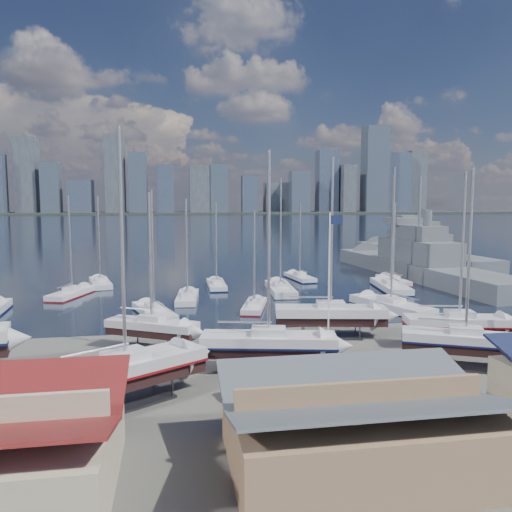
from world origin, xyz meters
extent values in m
plane|color=#605E59|center=(0.00, -10.00, 0.00)|extent=(1400.00, 1400.00, 0.00)
cube|color=#1A253D|center=(0.00, 300.00, -0.15)|extent=(1400.00, 600.00, 0.40)
cube|color=#2D332D|center=(0.00, 560.00, 1.10)|extent=(1400.00, 80.00, 2.20)
cube|color=#595E66|center=(-168.55, 559.47, 44.11)|extent=(22.49, 24.47, 83.83)
cube|color=#3D4756|center=(-141.97, 552.31, 30.18)|extent=(19.55, 21.83, 55.97)
cube|color=#475166|center=(-111.19, 558.58, 20.77)|extent=(26.03, 30.49, 37.14)
cube|color=#595E66|center=(-70.96, 546.95, 46.02)|extent=(21.60, 16.58, 87.63)
cube|color=#3D4756|center=(-45.38, 548.38, 36.00)|extent=(19.42, 28.42, 67.60)
cube|color=#475166|center=(-15.00, 551.59, 29.25)|extent=(20.24, 23.80, 54.09)
cube|color=#595E66|center=(25.78, 548.33, 29.20)|extent=(24.62, 19.72, 54.00)
cube|color=#3D4756|center=(47.64, 546.55, 30.18)|extent=(20.75, 17.93, 55.97)
cube|color=#475166|center=(84.09, 544.87, 23.71)|extent=(18.36, 16.25, 43.03)
cube|color=#595E66|center=(120.24, 563.78, 20.05)|extent=(28.49, 22.03, 35.69)
cube|color=#3D4756|center=(145.71, 546.00, 26.75)|extent=(23.34, 17.87, 49.11)
cube|color=#475166|center=(184.98, 560.84, 40.18)|extent=(25.35, 19.79, 75.95)
cube|color=#595E66|center=(208.39, 554.33, 31.04)|extent=(17.00, 27.45, 57.67)
cube|color=#3D4756|center=(245.53, 554.25, 55.22)|extent=(29.28, 24.05, 106.04)
cube|color=#475166|center=(277.54, 563.71, 39.40)|extent=(30.82, 28.37, 74.41)
cube|color=#595E66|center=(307.39, 565.54, 40.94)|extent=(21.74, 17.03, 77.48)
cube|color=#8C6B4C|center=(0.00, -26.00, 1.50)|extent=(12.00, 8.00, 3.00)
cube|color=slate|center=(0.00, -26.00, 3.54)|extent=(12.60, 8.40, 1.27)
cube|color=#2D2D33|center=(-11.34, -16.71, 0.08)|extent=(6.12, 5.21, 0.16)
cube|color=black|center=(-11.34, -16.71, 1.61)|extent=(9.91, 7.59, 0.82)
cube|color=silver|center=(-11.34, -16.71, 2.43)|extent=(10.15, 7.95, 0.82)
cube|color=maroon|center=(-11.34, -16.71, 2.05)|extent=(10.25, 8.03, 0.16)
cube|color=silver|center=(-11.34, -16.71, 3.09)|extent=(3.08, 2.83, 0.50)
cylinder|color=#B2B2B7|center=(-11.34, -16.71, 9.74)|extent=(0.22, 0.22, 13.80)
cube|color=#2D2D33|center=(-10.21, -5.30, 0.08)|extent=(4.76, 3.84, 0.16)
cube|color=black|center=(-10.21, -5.30, 1.52)|extent=(7.80, 5.47, 0.63)
cube|color=silver|center=(-10.21, -5.30, 2.15)|extent=(7.97, 5.76, 0.63)
cube|color=silver|center=(-10.21, -5.30, 2.71)|extent=(2.37, 2.12, 0.50)
cylinder|color=#B2B2B7|center=(-10.21, -5.30, 7.79)|extent=(0.22, 0.22, 10.65)
cube|color=#2D2D33|center=(-1.65, -12.33, 0.08)|extent=(5.74, 3.50, 0.16)
cube|color=black|center=(-1.65, -12.33, 1.59)|extent=(10.00, 4.26, 0.78)
cube|color=silver|center=(-1.65, -12.33, 2.37)|extent=(10.08, 4.66, 0.78)
cube|color=#0C133F|center=(-1.65, -12.33, 2.01)|extent=(10.18, 4.71, 0.16)
cube|color=silver|center=(-1.65, -12.33, 3.01)|extent=(2.72, 2.10, 0.50)
cylinder|color=#B2B2B7|center=(-1.65, -12.33, 9.32)|extent=(0.22, 0.22, 13.13)
cube|color=#2D2D33|center=(5.74, -3.96, 0.08)|extent=(5.86, 3.49, 0.16)
cube|color=black|center=(5.74, -3.96, 1.60)|extent=(10.26, 4.18, 0.80)
cube|color=silver|center=(5.74, -3.96, 2.40)|extent=(10.33, 4.59, 0.80)
cube|color=silver|center=(5.74, -3.96, 3.05)|extent=(2.76, 2.11, 0.50)
cylinder|color=#B2B2B7|center=(5.74, -3.96, 9.54)|extent=(0.22, 0.22, 13.48)
cube|color=#2D2D33|center=(12.87, -13.99, 0.08)|extent=(5.44, 4.17, 0.16)
cube|color=black|center=(12.87, -13.99, 1.56)|extent=(9.04, 5.79, 0.72)
cube|color=silver|center=(12.87, -13.99, 2.28)|extent=(9.20, 6.13, 0.72)
cube|color=#0C133F|center=(12.87, -13.99, 1.95)|extent=(9.29, 6.19, 0.14)
cube|color=silver|center=(12.87, -13.99, 2.89)|extent=(2.68, 2.33, 0.50)
cylinder|color=#B2B2B7|center=(12.87, -13.99, 8.71)|extent=(0.22, 0.22, 12.13)
cube|color=#2D2D33|center=(15.51, -8.93, 0.08)|extent=(5.32, 3.25, 0.16)
cube|color=black|center=(15.51, -8.93, 1.56)|extent=(9.27, 3.97, 0.72)
cube|color=silver|center=(15.51, -8.93, 2.28)|extent=(9.35, 4.34, 0.72)
cube|color=maroon|center=(15.51, -8.93, 1.95)|extent=(9.44, 4.39, 0.14)
cube|color=silver|center=(15.51, -8.93, 2.89)|extent=(2.52, 1.95, 0.50)
cylinder|color=#B2B2B7|center=(15.51, -8.93, 8.73)|extent=(0.22, 0.22, 12.18)
cube|color=black|center=(-21.49, 20.83, -0.24)|extent=(4.93, 9.40, 0.73)
cube|color=silver|center=(-21.49, 20.83, 0.49)|extent=(5.30, 9.52, 0.73)
cube|color=maroon|center=(-21.49, 20.83, 0.15)|extent=(5.35, 9.61, 0.15)
cube|color=silver|center=(-21.49, 20.83, 1.11)|extent=(2.18, 2.66, 0.50)
cylinder|color=#B2B2B7|center=(-21.49, 20.83, 7.05)|extent=(0.22, 0.22, 12.39)
cube|color=black|center=(-18.97, 28.78, -0.24)|extent=(4.20, 9.45, 0.74)
cube|color=silver|center=(-18.97, 28.78, 0.49)|extent=(4.58, 9.54, 0.74)
cube|color=silver|center=(-18.97, 28.78, 1.11)|extent=(2.02, 2.59, 0.50)
cylinder|color=#B2B2B7|center=(-18.97, 28.78, 7.07)|extent=(0.22, 0.22, 12.41)
cube|color=black|center=(-10.49, 7.37, -0.25)|extent=(4.93, 9.70, 0.76)
cube|color=silver|center=(-10.49, 7.37, 0.50)|extent=(5.31, 9.82, 0.76)
cube|color=#0C133F|center=(-10.49, 7.37, 0.16)|extent=(5.36, 9.92, 0.15)
cube|color=silver|center=(-10.49, 7.37, 1.13)|extent=(2.21, 2.73, 0.50)
cylinder|color=#B2B2B7|center=(-10.49, 7.37, 7.27)|extent=(0.22, 0.22, 12.77)
cube|color=black|center=(-6.64, 15.25, -0.23)|extent=(2.90, 9.00, 0.71)
cube|color=silver|center=(-6.64, 15.25, 0.47)|extent=(3.27, 9.03, 0.71)
cube|color=silver|center=(-6.64, 15.25, 1.08)|extent=(1.68, 2.34, 0.50)
cylinder|color=#B2B2B7|center=(-6.64, 15.25, 6.80)|extent=(0.22, 0.22, 11.94)
cube|color=black|center=(-2.15, 24.46, -0.23)|extent=(2.14, 8.62, 0.69)
cube|color=silver|center=(-2.15, 24.46, 0.46)|extent=(2.51, 8.62, 0.69)
cube|color=#0C133F|center=(-2.15, 24.46, 0.15)|extent=(2.53, 8.71, 0.14)
cube|color=silver|center=(-2.15, 24.46, 1.06)|extent=(1.47, 2.17, 0.50)
cylinder|color=#B2B2B7|center=(-2.15, 24.46, 6.61)|extent=(0.22, 0.22, 11.61)
cube|color=black|center=(0.82, 8.87, -0.20)|extent=(3.95, 8.08, 0.63)
cube|color=silver|center=(0.82, 8.87, 0.43)|extent=(4.27, 8.17, 0.63)
cube|color=maroon|center=(0.82, 8.87, 0.14)|extent=(4.31, 8.25, 0.13)
cube|color=silver|center=(0.82, 8.87, 0.99)|extent=(1.81, 2.25, 0.50)
cylinder|color=#B2B2B7|center=(0.82, 8.87, 6.05)|extent=(0.22, 0.22, 10.62)
cube|color=black|center=(6.11, 18.94, -0.30)|extent=(3.34, 11.00, 0.87)
cube|color=silver|center=(6.11, 18.94, 0.57)|extent=(3.79, 11.03, 0.87)
cube|color=silver|center=(6.11, 18.94, 1.25)|extent=(2.01, 2.83, 0.50)
cylinder|color=#B2B2B7|center=(6.11, 18.94, 8.33)|extent=(0.22, 0.22, 14.64)
cube|color=black|center=(11.64, 29.69, -0.23)|extent=(3.04, 8.83, 0.69)
cube|color=silver|center=(11.64, 29.69, 0.47)|extent=(3.40, 8.87, 0.69)
cube|color=#0C133F|center=(11.64, 29.69, 0.15)|extent=(3.44, 8.96, 0.14)
cube|color=silver|center=(11.64, 29.69, 1.06)|extent=(1.69, 2.32, 0.50)
cylinder|color=#B2B2B7|center=(11.64, 29.69, 6.65)|extent=(0.22, 0.22, 11.68)
cube|color=black|center=(16.23, 5.97, -0.31)|extent=(5.93, 11.56, 0.90)
cube|color=silver|center=(16.23, 5.97, 0.59)|extent=(6.39, 11.70, 0.90)
cube|color=silver|center=(16.23, 5.97, 1.29)|extent=(2.65, 3.26, 0.50)
cylinder|color=#B2B2B7|center=(16.23, 5.97, 8.65)|extent=(0.22, 0.22, 15.22)
cube|color=black|center=(21.85, 18.29, -0.31)|extent=(4.36, 11.48, 0.90)
cube|color=silver|center=(21.85, 18.29, 0.59)|extent=(4.82, 11.55, 0.90)
cube|color=#0C133F|center=(21.85, 18.29, 0.18)|extent=(4.87, 11.67, 0.18)
cube|color=silver|center=(21.85, 18.29, 1.29)|extent=(2.29, 3.06, 0.50)
cylinder|color=#B2B2B7|center=(21.85, 18.29, 8.60)|extent=(0.22, 0.22, 15.12)
cube|color=black|center=(25.00, 24.23, -0.22)|extent=(2.36, 8.63, 0.69)
cube|color=silver|center=(25.00, 24.23, 0.46)|extent=(2.72, 8.65, 0.69)
cube|color=maroon|center=(25.00, 24.23, 0.15)|extent=(2.74, 8.73, 0.14)
cube|color=silver|center=(25.00, 24.23, 1.05)|extent=(1.52, 2.19, 0.50)
cylinder|color=#B2B2B7|center=(25.00, 24.23, 6.58)|extent=(0.22, 0.22, 11.56)
cube|color=#585C61|center=(31.68, 29.34, 0.48)|extent=(10.26, 48.14, 4.30)
cube|color=#585C61|center=(31.68, 29.34, 4.43)|extent=(7.03, 17.04, 3.60)
cube|color=#585C61|center=(31.68, 29.34, 7.43)|extent=(5.11, 9.80, 2.40)
cube|color=#585C61|center=(31.42, 34.11, 9.13)|extent=(5.61, 5.07, 1.20)
cylinder|color=#B2B2B7|center=(31.68, 29.34, 12.63)|extent=(0.30, 0.30, 8.00)
cube|color=#585C61|center=(42.97, 51.15, 0.46)|extent=(9.80, 46.39, 4.15)
cube|color=#585C61|center=(42.97, 51.15, 4.34)|extent=(6.74, 16.41, 3.60)
cube|color=#585C61|center=(42.97, 51.15, 7.34)|extent=(4.90, 9.43, 2.40)
cube|color=#585C61|center=(42.73, 55.75, 9.04)|extent=(5.40, 4.87, 1.20)
cylinder|color=#B2B2B7|center=(42.97, 51.15, 12.54)|extent=(0.30, 0.30, 8.00)
imported|color=gray|center=(-4.06, -18.34, 0.75)|extent=(3.15, 4.75, 1.50)
imported|color=gray|center=(-0.68, -19.08, 0.71)|extent=(4.58, 2.61, 1.43)
imported|color=gray|center=(-0.55, -21.29, 0.76)|extent=(4.35, 6.03, 1.52)
imported|color=gray|center=(2.20, -20.23, 0.81)|extent=(2.69, 5.76, 1.63)
cylinder|color=white|center=(3.35, -10.73, 5.76)|extent=(0.12, 0.12, 11.52)
cube|color=#141E40|center=(3.83, -10.73, 10.95)|extent=(0.96, 0.05, 0.67)
camera|label=1|loc=(-8.45, -46.90, 12.16)|focal=35.00mm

